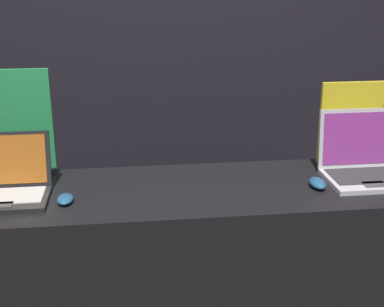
# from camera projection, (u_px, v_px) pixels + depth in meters

# --- Properties ---
(wall_back) EXTENTS (8.00, 0.05, 2.80)m
(wall_back) POSITION_uv_depth(u_px,v_px,m) (167.00, 49.00, 3.09)
(wall_back) COLOR black
(wall_back) RESTS_ON ground_plane
(display_counter) EXTENTS (1.93, 0.57, 0.99)m
(display_counter) POSITION_uv_depth(u_px,v_px,m) (190.00, 291.00, 2.35)
(display_counter) COLOR black
(display_counter) RESTS_ON ground_plane
(laptop_front) EXTENTS (0.34, 0.28, 0.24)m
(laptop_front) POSITION_uv_depth(u_px,v_px,m) (5.00, 184.00, 2.08)
(laptop_front) COLOR black
(laptop_front) RESTS_ON display_counter
(mouse_front) EXTENTS (0.06, 0.10, 0.03)m
(mouse_front) POSITION_uv_depth(u_px,v_px,m) (65.00, 199.00, 2.05)
(mouse_front) COLOR navy
(mouse_front) RESTS_ON display_counter
(promo_stand_front) EXTENTS (0.34, 0.07, 0.46)m
(promo_stand_front) POSITION_uv_depth(u_px,v_px,m) (12.00, 127.00, 2.25)
(promo_stand_front) COLOR black
(promo_stand_front) RESTS_ON display_counter
(laptop_back) EXTENTS (0.33, 0.29, 0.28)m
(laptop_back) POSITION_uv_depth(u_px,v_px,m) (362.00, 163.00, 2.28)
(laptop_back) COLOR #B7B7BC
(laptop_back) RESTS_ON display_counter
(mouse_back) EXTENTS (0.06, 0.11, 0.04)m
(mouse_back) POSITION_uv_depth(u_px,v_px,m) (318.00, 183.00, 2.19)
(mouse_back) COLOR navy
(mouse_back) RESTS_ON display_counter
(promo_stand_back) EXTENTS (0.29, 0.07, 0.39)m
(promo_stand_back) POSITION_uv_depth(u_px,v_px,m) (350.00, 127.00, 2.39)
(promo_stand_back) COLOR black
(promo_stand_back) RESTS_ON display_counter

